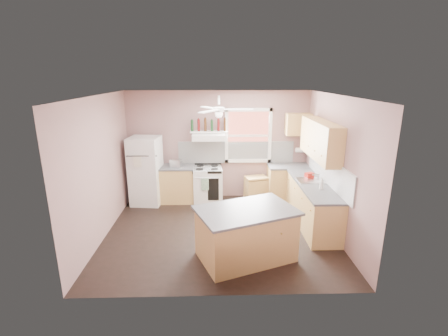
{
  "coord_description": "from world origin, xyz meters",
  "views": [
    {
      "loc": [
        -0.07,
        -5.97,
        3.07
      ],
      "look_at": [
        0.1,
        0.3,
        1.25
      ],
      "focal_mm": 26.0,
      "sensor_mm": 36.0,
      "label": 1
    }
  ],
  "objects_px": {
    "toaster": "(176,163)",
    "stove": "(207,184)",
    "cart": "(256,189)",
    "refrigerator": "(146,171)",
    "island": "(246,235)"
  },
  "relations": [
    {
      "from": "toaster",
      "to": "stove",
      "type": "relative_size",
      "value": 0.33
    },
    {
      "from": "toaster",
      "to": "cart",
      "type": "bearing_deg",
      "value": 24.73
    },
    {
      "from": "refrigerator",
      "to": "island",
      "type": "height_order",
      "value": "refrigerator"
    },
    {
      "from": "refrigerator",
      "to": "island",
      "type": "bearing_deg",
      "value": -43.19
    },
    {
      "from": "cart",
      "to": "toaster",
      "type": "bearing_deg",
      "value": 168.23
    },
    {
      "from": "cart",
      "to": "island",
      "type": "distance_m",
      "value": 2.78
    },
    {
      "from": "cart",
      "to": "island",
      "type": "height_order",
      "value": "island"
    },
    {
      "from": "refrigerator",
      "to": "stove",
      "type": "bearing_deg",
      "value": 10.72
    },
    {
      "from": "cart",
      "to": "island",
      "type": "relative_size",
      "value": 0.35
    },
    {
      "from": "refrigerator",
      "to": "toaster",
      "type": "height_order",
      "value": "refrigerator"
    },
    {
      "from": "stove",
      "to": "cart",
      "type": "distance_m",
      "value": 1.24
    },
    {
      "from": "toaster",
      "to": "stove",
      "type": "xyz_separation_m",
      "value": [
        0.75,
        0.05,
        -0.56
      ]
    },
    {
      "from": "stove",
      "to": "cart",
      "type": "height_order",
      "value": "stove"
    },
    {
      "from": "toaster",
      "to": "stove",
      "type": "bearing_deg",
      "value": 25.96
    },
    {
      "from": "stove",
      "to": "island",
      "type": "height_order",
      "value": "same"
    }
  ]
}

